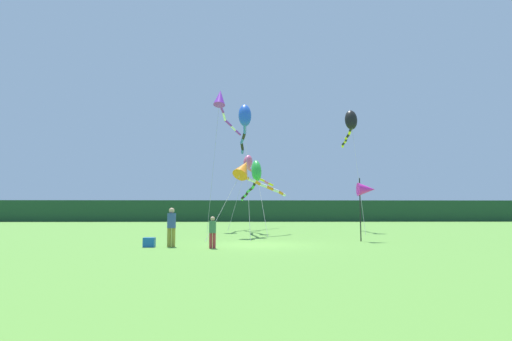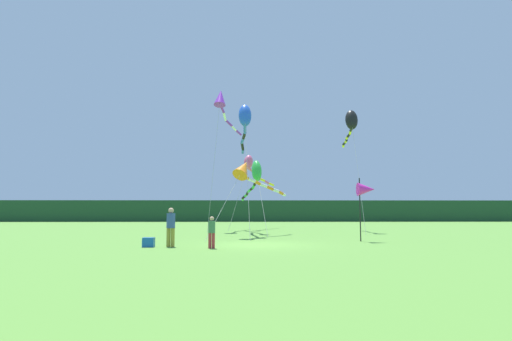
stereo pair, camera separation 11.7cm
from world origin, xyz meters
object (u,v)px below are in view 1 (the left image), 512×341
at_px(kite_blue, 245,120).
at_px(person_child, 213,230).
at_px(kite_black, 350,122).
at_px(kite_green, 255,174).
at_px(kite_purple, 221,102).
at_px(cooler_box, 149,242).
at_px(person_adult, 171,225).
at_px(kite_orange, 247,172).
at_px(kite_rainbow, 251,166).
at_px(banner_flag_pole, 366,190).

bearing_deg(kite_blue, person_child, -97.52).
bearing_deg(kite_black, kite_green, -162.53).
xyz_separation_m(kite_purple, kite_blue, (1.95, -6.35, -2.97)).
height_order(cooler_box, kite_blue, kite_blue).
bearing_deg(person_child, kite_blue, 82.48).
distance_m(person_child, cooler_box, 2.93).
bearing_deg(kite_blue, cooler_box, -114.03).
relative_size(person_child, kite_green, 0.15).
xyz_separation_m(cooler_box, kite_blue, (4.10, 9.19, 7.45)).
bearing_deg(kite_blue, person_adult, -109.27).
bearing_deg(person_child, kite_orange, 78.89).
xyz_separation_m(person_adult, kite_purple, (1.22, 15.42, 9.68)).
height_order(person_adult, kite_green, kite_green).
bearing_deg(kite_orange, kite_black, 40.08).
xyz_separation_m(kite_green, kite_orange, (-0.58, -4.49, -0.25)).
relative_size(kite_orange, kite_black, 0.78).
bearing_deg(kite_black, kite_rainbow, 155.26).
relative_size(kite_blue, kite_rainbow, 1.44).
height_order(cooler_box, kite_black, kite_black).
distance_m(person_adult, kite_purple, 18.25).
xyz_separation_m(kite_purple, kite_rainbow, (2.46, 1.90, -5.14)).
bearing_deg(kite_black, kite_orange, -139.92).
distance_m(kite_green, kite_black, 9.09).
xyz_separation_m(banner_flag_pole, kite_purple, (-8.36, 12.27, 7.96)).
bearing_deg(banner_flag_pole, kite_orange, 149.56).
relative_size(person_adult, kite_green, 0.20).
height_order(banner_flag_pole, kite_blue, kite_blue).
height_order(person_adult, person_child, person_adult).
height_order(kite_black, kite_rainbow, kite_black).
bearing_deg(cooler_box, kite_orange, 58.22).
relative_size(kite_purple, kite_orange, 1.55).
distance_m(person_child, kite_blue, 12.13).
xyz_separation_m(kite_orange, kite_rainbow, (0.32, 10.51, 1.53)).
height_order(person_adult, cooler_box, person_adult).
distance_m(kite_green, kite_purple, 8.10).
relative_size(banner_flag_pole, kite_rainbow, 0.47).
distance_m(kite_green, kite_rainbow, 6.16).
bearing_deg(kite_black, kite_purple, 170.50).
bearing_deg(kite_green, person_adult, -109.23).
distance_m(banner_flag_pole, kite_purple, 16.85).
height_order(kite_purple, kite_black, kite_purple).
relative_size(banner_flag_pole, kite_orange, 0.44).
height_order(person_adult, kite_purple, kite_purple).
height_order(person_adult, kite_blue, kite_blue).
relative_size(banner_flag_pole, kite_green, 0.38).
bearing_deg(person_adult, person_child, -23.43).
distance_m(person_child, kite_purple, 19.02).
relative_size(cooler_box, kite_blue, 0.05).
bearing_deg(cooler_box, kite_purple, 82.13).
bearing_deg(kite_green, kite_purple, 123.41).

